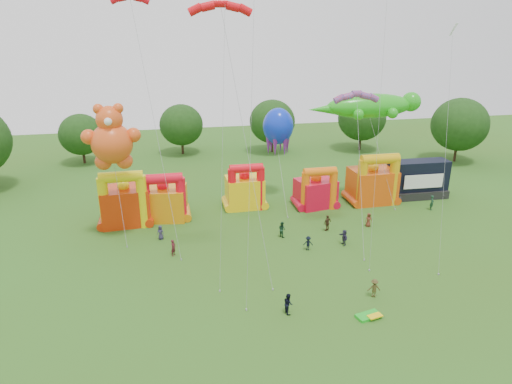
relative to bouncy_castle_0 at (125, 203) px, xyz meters
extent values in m
plane|color=#365718|center=(16.36, -27.04, -2.58)|extent=(160.00, 160.00, 0.00)
cylinder|color=#352314|center=(53.76, 16.12, -0.72)|extent=(0.44, 0.44, 3.72)
ellipsoid|color=#193B11|center=(53.76, 16.12, 3.83)|extent=(9.30, 9.30, 8.89)
cylinder|color=#352314|center=(40.91, 26.72, -0.82)|extent=(0.44, 0.44, 3.51)
ellipsoid|color=#193B11|center=(40.91, 26.72, 3.47)|extent=(8.77, 8.78, 8.39)
cylinder|color=#352314|center=(24.34, 28.49, -0.93)|extent=(0.44, 0.44, 3.30)
ellipsoid|color=#193B11|center=(24.34, 28.49, 3.10)|extent=(8.25, 8.25, 7.88)
cylinder|color=#352314|center=(8.09, 30.47, -1.03)|extent=(0.44, 0.44, 3.09)
ellipsoid|color=#193B11|center=(8.09, 30.47, 2.74)|extent=(7.73, 7.72, 7.38)
cylinder|color=#352314|center=(-8.61, 27.63, -1.14)|extent=(0.44, 0.44, 2.88)
ellipsoid|color=#193B11|center=(-8.61, 27.63, 2.38)|extent=(7.20, 7.20, 6.88)
cube|color=red|center=(0.00, 0.30, -0.41)|extent=(5.64, 4.66, 4.34)
cylinder|color=yellow|center=(-2.08, -1.25, 0.52)|extent=(1.17, 1.17, 6.19)
cylinder|color=yellow|center=(2.08, -1.25, 0.52)|extent=(1.17, 1.17, 6.19)
cylinder|color=yellow|center=(0.00, -1.25, 3.62)|extent=(4.75, 1.23, 1.23)
sphere|color=yellow|center=(0.00, 0.30, 2.06)|extent=(1.40, 1.40, 1.40)
cube|color=orange|center=(4.43, 0.96, -0.67)|extent=(5.85, 4.98, 3.81)
cylinder|color=red|center=(2.39, -0.56, 0.14)|extent=(1.15, 1.15, 5.44)
cylinder|color=red|center=(6.47, -0.56, 0.14)|extent=(1.15, 1.15, 5.44)
cylinder|color=red|center=(4.43, -0.56, 2.87)|extent=(4.66, 1.21, 1.21)
sphere|color=red|center=(4.43, 0.96, 1.53)|extent=(1.40, 1.40, 1.40)
cube|color=yellow|center=(14.60, 2.64, -0.64)|extent=(4.65, 3.74, 3.88)
cylinder|color=red|center=(12.80, 1.30, 0.19)|extent=(1.02, 1.02, 5.54)
cylinder|color=red|center=(16.40, 1.30, 0.19)|extent=(1.02, 1.02, 5.54)
cylinder|color=red|center=(14.60, 1.30, 2.96)|extent=(4.11, 1.07, 1.07)
sphere|color=red|center=(14.60, 2.64, 1.60)|extent=(1.40, 1.40, 1.40)
cube|color=red|center=(23.56, 1.08, -0.82)|extent=(5.30, 4.57, 3.52)
cylinder|color=orange|center=(21.75, -0.27, -0.07)|extent=(1.02, 1.02, 5.02)
cylinder|color=orange|center=(25.37, -0.27, -0.07)|extent=(1.02, 1.02, 5.02)
cylinder|color=orange|center=(23.56, -0.27, 2.44)|extent=(4.14, 1.07, 1.07)
sphere|color=orange|center=(23.56, 1.08, 1.24)|extent=(1.40, 1.40, 1.40)
cube|color=#DF4C0C|center=(31.34, 1.20, -0.39)|extent=(5.68, 4.58, 4.37)
cylinder|color=#E3A40B|center=(29.17, -0.42, 0.54)|extent=(1.23, 1.23, 6.25)
cylinder|color=#E3A40B|center=(33.52, -0.42, 0.54)|extent=(1.23, 1.23, 6.25)
cylinder|color=#E3A40B|center=(31.34, -0.42, 3.67)|extent=(4.96, 1.29, 1.29)
sphere|color=#E3A40B|center=(31.34, 1.20, 2.09)|extent=(1.40, 1.40, 1.40)
cube|color=black|center=(38.09, 1.35, -2.03)|extent=(8.02, 3.17, 1.10)
cube|color=black|center=(38.09, 1.55, 0.51)|extent=(8.01, 2.78, 3.98)
cube|color=white|center=(38.09, 0.00, 0.11)|extent=(5.49, 0.21, 1.87)
cylinder|color=black|center=(34.91, 0.15, -2.18)|extent=(0.30, 0.90, 0.90)
cylinder|color=black|center=(41.27, 0.15, -2.18)|extent=(0.30, 0.90, 0.90)
sphere|color=#E95019|center=(-0.27, -3.74, 8.05)|extent=(4.20, 4.20, 4.20)
sphere|color=#E95019|center=(-0.27, -3.74, 10.53)|extent=(2.67, 2.67, 2.67)
sphere|color=#E95019|center=(-1.22, -3.74, 11.58)|extent=(1.05, 1.05, 1.05)
sphere|color=#E95019|center=(0.69, -3.74, 11.58)|extent=(1.05, 1.05, 1.05)
sphere|color=#E95019|center=(-2.46, -3.74, 8.81)|extent=(1.53, 1.53, 1.53)
sphere|color=#E95019|center=(1.93, -3.74, 8.81)|extent=(1.53, 1.53, 1.53)
sphere|color=#E95019|center=(-1.32, -3.74, 6.13)|extent=(1.72, 1.72, 1.72)
sphere|color=#E95019|center=(0.78, -3.74, 6.13)|extent=(1.72, 1.72, 1.72)
sphere|color=white|center=(-0.27, -5.03, 10.53)|extent=(0.76, 0.76, 0.76)
ellipsoid|color=green|center=(30.45, 1.87, 9.97)|extent=(11.43, 3.57, 3.04)
sphere|color=green|center=(36.03, 1.87, 10.30)|extent=(2.46, 2.46, 2.46)
cone|color=green|center=(24.64, 1.87, 9.74)|extent=(4.46, 1.79, 1.79)
sphere|color=green|center=(32.68, 3.66, 9.30)|extent=(1.34, 1.34, 1.34)
sphere|color=green|center=(32.68, 0.09, 9.30)|extent=(1.34, 1.34, 1.34)
sphere|color=green|center=(28.21, 3.66, 9.30)|extent=(1.34, 1.34, 1.34)
sphere|color=green|center=(28.21, 0.09, 9.30)|extent=(1.34, 1.34, 1.34)
ellipsoid|color=#0E2CD2|center=(19.72, 5.96, 7.00)|extent=(3.99, 3.99, 4.79)
cone|color=#591E8C|center=(21.01, 5.96, 4.81)|extent=(0.90, 0.90, 3.19)
cone|color=#591E8C|center=(20.37, 7.08, 4.81)|extent=(0.90, 0.90, 3.19)
cone|color=#591E8C|center=(19.07, 7.08, 4.81)|extent=(0.90, 0.90, 3.19)
cone|color=#591E8C|center=(18.42, 5.96, 4.81)|extent=(0.90, 0.90, 3.19)
cone|color=#591E8C|center=(19.07, 4.83, 4.81)|extent=(0.90, 0.90, 3.19)
cone|color=#591E8C|center=(20.37, 4.83, 4.81)|extent=(0.90, 0.90, 3.19)
cube|color=white|center=(31.31, -12.03, 19.04)|extent=(1.02, 1.02, 1.10)
cube|color=green|center=(20.07, -22.88, -2.46)|extent=(2.18, 1.43, 0.24)
cube|color=yellow|center=(20.47, -23.18, -2.32)|extent=(1.31, 0.86, 0.10)
imported|color=#2D2945|center=(3.91, -5.11, -1.78)|extent=(0.92, 0.78, 1.61)
imported|color=#4F161E|center=(5.17, -9.21, -1.71)|extent=(0.71, 0.76, 1.75)
imported|color=#173B24|center=(17.03, -7.09, -1.69)|extent=(0.98, 1.07, 1.79)
imported|color=black|center=(18.87, -10.74, -1.81)|extent=(1.10, 0.79, 1.55)
imported|color=#442D1B|center=(22.47, -6.59, -1.62)|extent=(1.21, 0.92, 1.91)
imported|color=#242138|center=(23.00, -10.29, -1.73)|extent=(0.67, 1.61, 1.69)
imported|color=maroon|center=(27.54, -6.43, -1.75)|extent=(0.87, 0.62, 1.65)
imported|color=#163825|center=(37.56, -3.24, -1.61)|extent=(0.78, 0.84, 1.93)
imported|color=black|center=(13.92, -21.03, -1.69)|extent=(0.74, 0.92, 1.77)
imported|color=#473D1C|center=(21.74, -20.23, -1.73)|extent=(1.18, 0.79, 1.70)
camera|label=1|loc=(5.12, -51.30, 19.26)|focal=32.00mm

